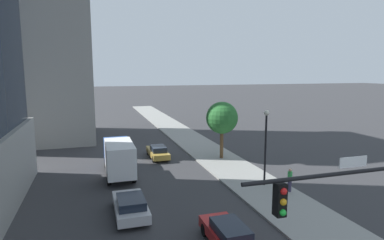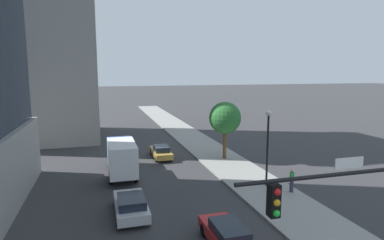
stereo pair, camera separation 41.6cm
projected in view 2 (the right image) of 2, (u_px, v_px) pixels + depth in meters
name	position (u px, v px, depth m)	size (l,w,h in m)	color
sidewalk	(251.00, 181.00, 27.07)	(4.75, 120.00, 0.15)	gray
construction_building	(40.00, 0.00, 41.97)	(14.50, 14.57, 43.99)	#9E9B93
traffic_light_pole	(347.00, 211.00, 10.87)	(6.33, 0.48, 6.30)	black
street_lamp	(268.00, 137.00, 25.15)	(0.44, 0.44, 6.01)	black
street_tree	(225.00, 118.00, 33.22)	(3.30, 3.30, 5.89)	brown
car_gold	(161.00, 152.00, 34.40)	(1.74, 4.65, 1.34)	#AD8938
car_silver	(131.00, 205.00, 20.58)	(1.95, 4.61, 1.39)	#B7B7BC
car_red	(228.00, 236.00, 16.65)	(1.75, 4.69, 1.41)	red
box_truck	(121.00, 155.00, 28.52)	(2.29, 7.22, 3.13)	#1E4799
pedestrian_green_shirt	(292.00, 180.00, 24.20)	(0.34, 0.34, 1.77)	#38334C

